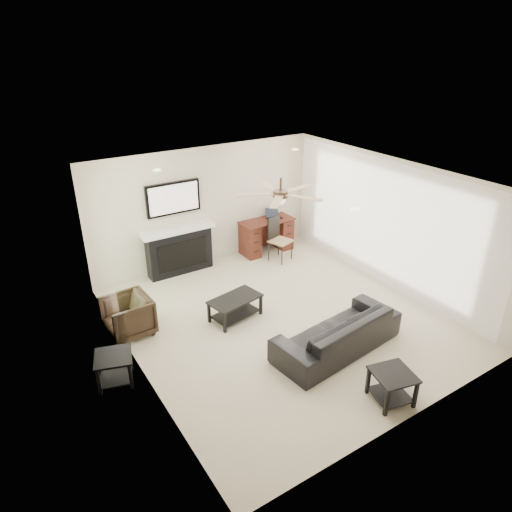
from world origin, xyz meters
The scene contains 10 objects.
room_shell centered at (0.19, 0.08, 1.68)m, with size 5.50×5.54×2.52m.
sofa centered at (0.26, -1.13, 0.31)m, with size 2.14×0.84×0.63m, color black.
armchair centered at (-2.34, 1.02, 0.33)m, with size 0.71×0.73×0.66m, color black.
coffee_table centered at (-0.64, 0.47, 0.20)m, with size 0.90×0.50×0.40m, color black.
end_table_near centered at (0.11, -2.38, 0.23)m, with size 0.52×0.52×0.45m, color black.
end_table_left centered at (-2.89, -0.03, 0.23)m, with size 0.50×0.50×0.45m, color black.
fireplace_unit centered at (-0.72, 2.58, 0.95)m, with size 1.52×0.34×1.91m, color black.
desk centered at (1.36, 2.49, 0.38)m, with size 1.22×0.56×0.76m, color #39180E.
desk_chair centered at (1.36, 1.94, 0.48)m, with size 0.42×0.44×0.97m, color black.
laptop centered at (1.56, 2.47, 0.88)m, with size 0.33×0.24×0.23m, color black.
Camera 1 is at (-3.96, -5.39, 4.43)m, focal length 32.00 mm.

